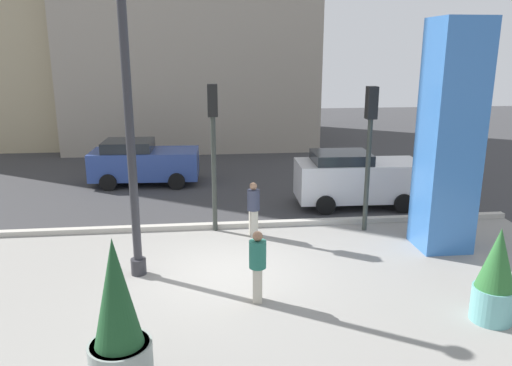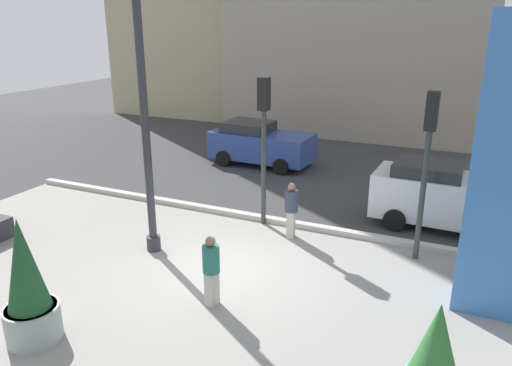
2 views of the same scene
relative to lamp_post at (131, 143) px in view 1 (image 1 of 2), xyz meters
name	(u,v)px [view 1 (image 1 of 2)]	position (x,y,z in m)	size (l,w,h in m)	color
ground_plane	(220,219)	(2.11, 3.87, -3.18)	(60.00, 60.00, 0.00)	#38383A
plaza_pavement	(233,314)	(2.11, -2.13, -3.18)	(18.00, 10.00, 0.02)	gray
curb_strip	(222,226)	(2.11, 2.99, -3.10)	(18.00, 0.24, 0.16)	#B7B2A8
lamp_post	(131,143)	(0.00, 0.00, 0.00)	(0.44, 0.44, 6.53)	#2D2D33
art_pillar_blue	(449,138)	(7.93, 0.86, -0.19)	(1.30, 1.30, 5.98)	#3870BC
potted_plant_near_left	(118,322)	(0.20, -4.07, -2.09)	(1.01, 1.01, 2.49)	gray
potted_plant_near_right	(495,277)	(7.17, -2.92, -2.25)	(0.81, 0.81, 1.94)	#6BB2B2
traffic_light_far_side	(370,134)	(6.33, 2.36, -0.31)	(0.28, 0.42, 4.22)	#333833
traffic_light_corner	(213,133)	(1.91, 2.82, -0.26)	(0.28, 0.42, 4.29)	#333833
car_far_lane	(143,162)	(-0.74, 8.55, -2.30)	(4.25, 2.25, 1.75)	#2D4793
car_curb_west	(357,178)	(6.80, 4.77, -2.22)	(4.25, 2.12, 1.87)	silver
pedestrian_by_curb	(258,263)	(2.67, -1.64, -2.30)	(0.40, 0.40, 1.59)	#B2AD9E
pedestrian_on_sidewalk	(253,207)	(2.99, 2.24, -2.30)	(0.41, 0.41, 1.59)	#B2AD9E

